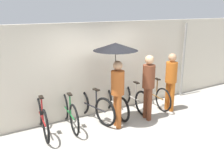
# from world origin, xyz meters

# --- Properties ---
(ground_plane) EXTENTS (30.00, 30.00, 0.00)m
(ground_plane) POSITION_xyz_m (0.00, 0.00, 0.00)
(ground_plane) COLOR #9E998E
(back_wall) EXTENTS (11.54, 0.12, 2.51)m
(back_wall) POSITION_xyz_m (0.00, 1.72, 1.25)
(back_wall) COLOR beige
(back_wall) RESTS_ON ground
(parked_bicycle_0) EXTENTS (0.44, 1.73, 0.97)m
(parked_bicycle_0) POSITION_xyz_m (-1.68, 1.29, 0.40)
(parked_bicycle_0) COLOR black
(parked_bicycle_0) RESTS_ON ground
(parked_bicycle_1) EXTENTS (0.44, 1.70, 0.97)m
(parked_bicycle_1) POSITION_xyz_m (-1.01, 1.29, 0.39)
(parked_bicycle_1) COLOR black
(parked_bicycle_1) RESTS_ON ground
(parked_bicycle_2) EXTENTS (0.55, 1.75, 1.02)m
(parked_bicycle_2) POSITION_xyz_m (-0.34, 1.35, 0.39)
(parked_bicycle_2) COLOR black
(parked_bicycle_2) RESTS_ON ground
(parked_bicycle_3) EXTENTS (0.44, 1.67, 1.01)m
(parked_bicycle_3) POSITION_xyz_m (0.34, 1.33, 0.35)
(parked_bicycle_3) COLOR black
(parked_bicycle_3) RESTS_ON ground
(parked_bicycle_4) EXTENTS (0.44, 1.68, 0.97)m
(parked_bicycle_4) POSITION_xyz_m (1.01, 1.39, 0.36)
(parked_bicycle_4) COLOR black
(parked_bicycle_4) RESTS_ON ground
(parked_bicycle_5) EXTENTS (0.44, 1.66, 1.02)m
(parked_bicycle_5) POSITION_xyz_m (1.68, 1.28, 0.37)
(parked_bicycle_5) COLOR black
(parked_bicycle_5) RESTS_ON ground
(pedestrian_leading) EXTENTS (1.06, 1.06, 2.08)m
(pedestrian_leading) POSITION_xyz_m (0.03, 0.74, 1.66)
(pedestrian_leading) COLOR #9E4C1E
(pedestrian_leading) RESTS_ON ground
(pedestrian_center) EXTENTS (0.32, 0.32, 1.72)m
(pedestrian_center) POSITION_xyz_m (0.94, 0.63, 1.01)
(pedestrian_center) COLOR brown
(pedestrian_center) RESTS_ON ground
(pedestrian_trailing) EXTENTS (0.32, 0.32, 1.66)m
(pedestrian_trailing) POSITION_xyz_m (1.86, 0.77, 0.97)
(pedestrian_trailing) COLOR #B25619
(pedestrian_trailing) RESTS_ON ground
(awning_pole) EXTENTS (0.07, 0.07, 2.40)m
(awning_pole) POSITION_xyz_m (3.10, 1.53, 1.20)
(awning_pole) COLOR gray
(awning_pole) RESTS_ON ground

